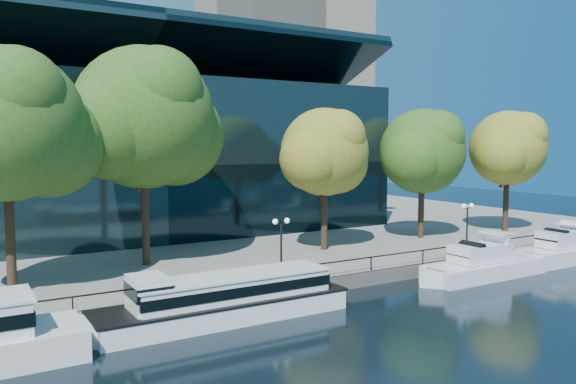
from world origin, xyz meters
TOP-DOWN VIEW (x-y plane):
  - ground at (0.00, 0.00)m, footprint 160.00×160.00m
  - promenade at (0.00, 36.38)m, footprint 90.00×67.08m
  - railing at (0.00, 3.25)m, footprint 88.20×0.08m
  - convention_building at (-4.00, 31.79)m, footprint 50.00×24.57m
  - office_tower at (28.00, 55.00)m, footprint 22.50×22.50m
  - tour_boat at (-7.61, 1.26)m, footprint 16.05×3.58m
  - cruiser_near at (13.07, 0.50)m, footprint 11.46×2.95m
  - cruiser_far at (23.35, 0.72)m, footprint 10.50×2.91m
  - tree_1 at (-17.14, 9.27)m, footprint 11.28×9.25m
  - tree_2 at (-7.80, 13.29)m, footprint 12.89×10.57m
  - tree_3 at (6.86, 11.50)m, footprint 9.20×7.54m
  - tree_4 at (18.12, 11.60)m, footprint 10.00×8.20m
  - tree_5 at (28.53, 10.18)m, footprint 9.47×7.77m
  - lamp_1 at (-1.63, 4.50)m, footprint 1.26×0.36m
  - lamp_2 at (16.15, 4.50)m, footprint 1.26×0.36m

SIDE VIEW (x-z plane):
  - ground at x=0.00m, z-range 0.00..0.00m
  - promenade at x=0.00m, z-range 0.00..1.00m
  - cruiser_near at x=13.07m, z-range -0.63..2.69m
  - cruiser_far at x=23.35m, z-range -0.63..2.80m
  - tour_boat at x=-7.61m, z-range -0.23..2.82m
  - railing at x=0.00m, z-range 1.44..2.43m
  - lamp_1 at x=-1.63m, z-range 1.97..6.00m
  - lamp_2 at x=16.15m, z-range 1.97..6.00m
  - convention_building at x=-4.00m, z-range -2.21..19.22m
  - tree_4 at x=18.12m, z-range 2.93..15.15m
  - tree_3 at x=6.86m, z-range 3.12..15.04m
  - tree_5 at x=28.53m, z-range 3.18..15.45m
  - tree_1 at x=-17.14m, z-range 3.58..18.15m
  - tree_2 at x=-7.80m, z-range 3.61..19.57m
  - office_tower at x=28.00m, z-range 0.07..65.97m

